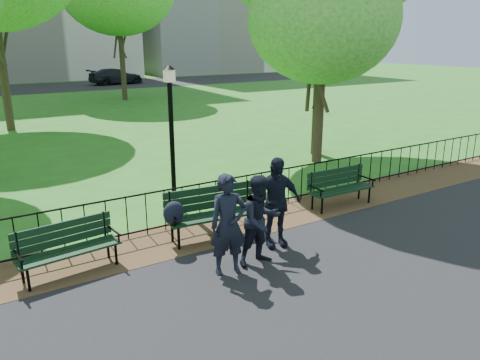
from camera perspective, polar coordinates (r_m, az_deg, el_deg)
ground at (r=8.49m, az=0.29°, el=-9.82°), size 120.00×120.00×0.00m
dirt_strip at (r=9.66m, az=-4.55°, el=-6.35°), size 60.00×1.60×0.01m
far_street at (r=41.76m, az=-27.06°, el=9.76°), size 70.00×9.00×0.01m
iron_fence at (r=9.90m, az=-5.98°, el=-2.79°), size 24.06×0.06×1.00m
park_bench_main at (r=9.07m, az=-4.98°, el=-3.53°), size 2.11×0.80×1.10m
park_bench_left_a at (r=8.39m, az=-20.36°, el=-7.18°), size 1.72×0.70×0.95m
park_bench_right_a at (r=11.24m, az=12.00°, el=-0.42°), size 1.71×0.58×0.96m
lamppost at (r=10.84m, az=-8.34°, el=5.86°), size 0.29×0.29×3.27m
tree_near_e at (r=14.90m, az=10.12°, el=18.76°), size 4.53×4.53×6.32m
person_left at (r=7.73m, az=-1.43°, el=-5.48°), size 0.71×0.55×1.72m
person_mid at (r=8.08m, az=2.55°, el=-4.94°), size 0.78×0.41×1.61m
person_right at (r=8.76m, az=4.32°, el=-2.74°), size 1.09×0.64×1.74m
sedan_dark at (r=43.38m, az=-14.89°, el=12.12°), size 4.81×2.24×1.36m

